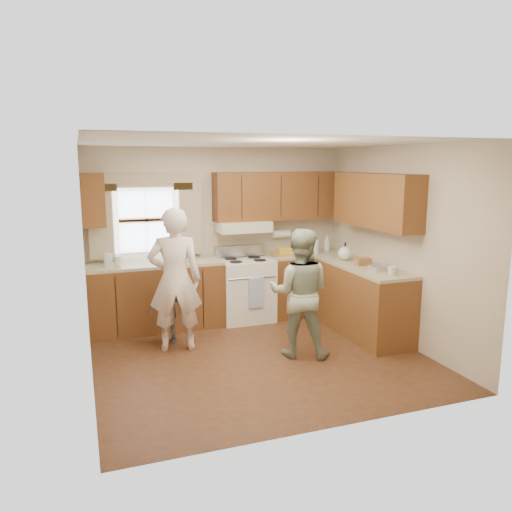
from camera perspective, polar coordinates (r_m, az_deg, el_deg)
name	(u,v)px	position (r m, az deg, el deg)	size (l,w,h in m)	color
room	(259,254)	(5.74, 0.40, 0.23)	(3.80, 3.80, 3.80)	#422314
kitchen_fixtures	(274,267)	(7.02, 2.10, -1.28)	(3.80, 2.25, 2.15)	#4B2410
stove	(245,289)	(7.33, -1.24, -3.75)	(0.76, 0.67, 1.07)	silver
woman_left	(175,280)	(6.14, -9.24, -2.70)	(0.65, 0.42, 1.77)	beige
woman_right	(300,293)	(5.93, 5.01, -4.24)	(0.75, 0.58, 1.54)	#293F2F
child	(169,311)	(6.51, -9.96, -6.23)	(0.49, 0.20, 0.83)	slate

